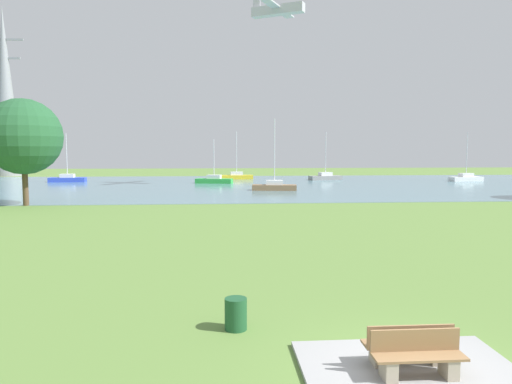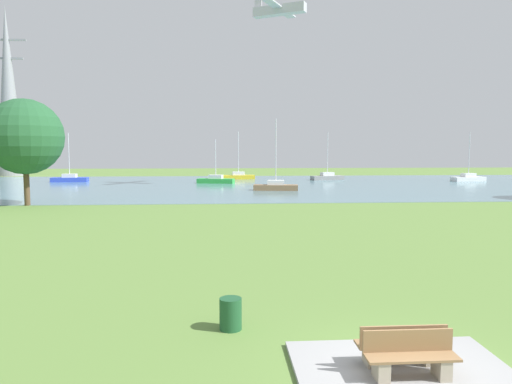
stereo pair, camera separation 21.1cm
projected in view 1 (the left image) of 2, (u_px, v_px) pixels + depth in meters
The scene contains 15 objects.
ground_plane at pixel (278, 218), 31.39m from camera, with size 160.00×160.00×0.00m, color olive.
concrete_pad at pixel (412, 373), 9.54m from camera, with size 4.40×3.20×0.10m, color #9B9B9B.
bench_facing_water at pixel (407, 347), 9.76m from camera, with size 1.80×0.48×0.89m.
bench_facing_inland at pixel (418, 358), 9.23m from camera, with size 1.80×0.48×0.89m.
litter_bin at pixel (236, 314), 11.91m from camera, with size 0.56×0.56×0.80m, color #1E512D.
water_surface at pixel (251, 185), 59.19m from camera, with size 140.00×40.00×0.02m, color slate.
sailboat_white at pixel (466, 178), 66.57m from camera, with size 5.00×2.39×6.79m.
sailboat_blue at pixel (67, 179), 64.68m from camera, with size 4.85×1.68×6.65m.
sailboat_brown at pixel (274, 186), 51.72m from camera, with size 4.96×2.12×7.74m.
sailboat_yellow at pixel (237, 176), 70.66m from camera, with size 4.87×1.76×7.04m.
sailboat_gray at pixel (325, 177), 69.14m from camera, with size 5.02×2.63×6.92m.
sailboat_green at pixel (214, 180), 62.31m from camera, with size 5.02×2.57×5.76m.
tree_east_near at pixel (23, 137), 37.50m from camera, with size 6.00×6.00×8.49m.
electricity_pylon at pixel (6, 91), 78.41m from camera, with size 6.40×4.40×27.98m.
light_aircraft at pixel (277, 10), 55.79m from camera, with size 6.15×7.91×2.10m.
Camera 1 is at (-3.81, -8.91, 4.53)m, focal length 33.35 mm.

